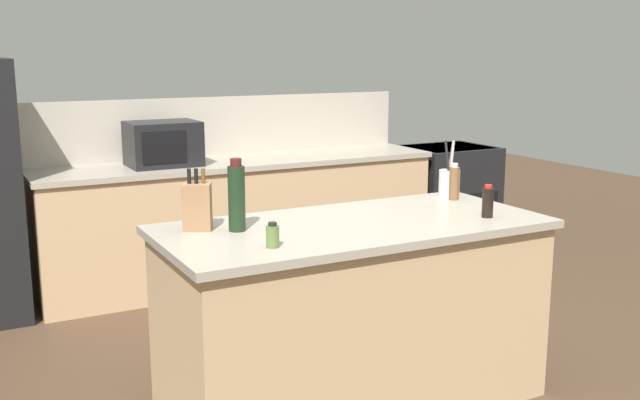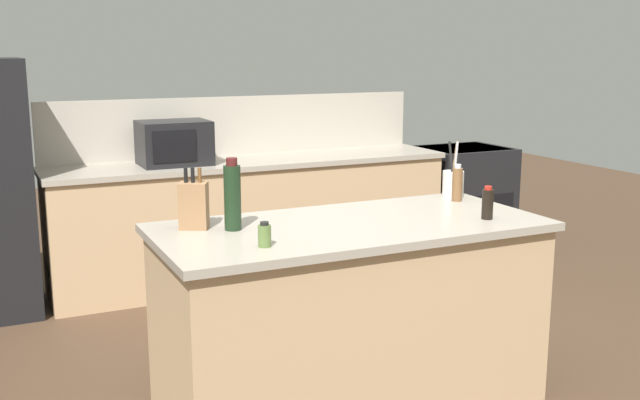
% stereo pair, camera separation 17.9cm
% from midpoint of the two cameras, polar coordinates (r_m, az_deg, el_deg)
% --- Properties ---
extents(back_counter_run, '(3.09, 0.66, 0.94)m').
position_cam_midpoint_polar(back_counter_run, '(5.82, -4.25, -1.47)').
color(back_counter_run, tan).
rests_on(back_counter_run, ground_plane).
extents(wall_backsplash, '(3.05, 0.03, 0.46)m').
position_cam_midpoint_polar(wall_backsplash, '(6.00, -5.44, 5.67)').
color(wall_backsplash, '#B2A899').
rests_on(wall_backsplash, back_counter_run).
extents(kitchen_island, '(1.90, 0.88, 0.94)m').
position_cam_midpoint_polar(kitchen_island, '(3.78, 3.67, -8.70)').
color(kitchen_island, tan).
rests_on(kitchen_island, ground_plane).
extents(range_oven, '(0.76, 0.65, 0.92)m').
position_cam_midpoint_polar(range_oven, '(6.76, 11.49, 0.12)').
color(range_oven, black).
rests_on(range_oven, ground_plane).
extents(microwave, '(0.50, 0.39, 0.32)m').
position_cam_midpoint_polar(microwave, '(5.52, -10.15, 4.31)').
color(microwave, black).
rests_on(microwave, back_counter_run).
extents(knife_block, '(0.16, 0.15, 0.29)m').
position_cam_midpoint_polar(knife_block, '(3.54, -8.18, -0.38)').
color(knife_block, '#936B47').
rests_on(knife_block, kitchen_island).
extents(utensil_crock, '(0.12, 0.12, 0.32)m').
position_cam_midpoint_polar(utensil_crock, '(4.33, 11.28, 1.28)').
color(utensil_crock, beige).
rests_on(utensil_crock, kitchen_island).
extents(pepper_grinder, '(0.06, 0.06, 0.21)m').
position_cam_midpoint_polar(pepper_grinder, '(4.23, 11.61, 1.22)').
color(pepper_grinder, brown).
rests_on(pepper_grinder, kitchen_island).
extents(soy_sauce_bottle, '(0.06, 0.06, 0.17)m').
position_cam_midpoint_polar(soy_sauce_bottle, '(3.82, 13.96, -0.27)').
color(soy_sauce_bottle, black).
rests_on(soy_sauce_bottle, kitchen_island).
extents(wine_bottle, '(0.08, 0.08, 0.34)m').
position_cam_midpoint_polar(wine_bottle, '(3.48, -5.23, 0.28)').
color(wine_bottle, black).
rests_on(wine_bottle, kitchen_island).
extents(spice_jar_oregano, '(0.06, 0.06, 0.11)m').
position_cam_midpoint_polar(spice_jar_oregano, '(3.20, -2.65, -2.70)').
color(spice_jar_oregano, '#567038').
rests_on(spice_jar_oregano, kitchen_island).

